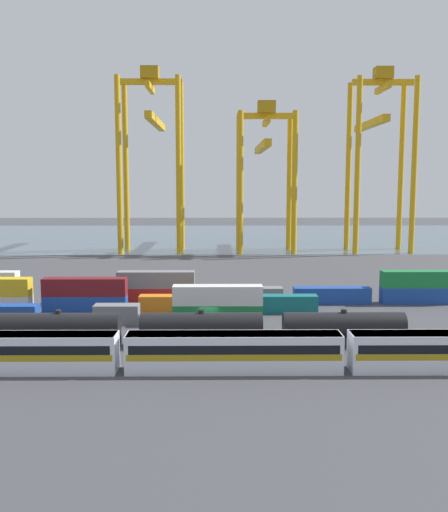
# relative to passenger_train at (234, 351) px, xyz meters

# --- Properties ---
(ground_plane) EXTENTS (420.00, 420.00, 0.00)m
(ground_plane) POSITION_rel_passenger_train_xyz_m (-2.92, 58.60, -2.14)
(ground_plane) COLOR #424247
(harbour_water) EXTENTS (400.00, 110.00, 0.01)m
(harbour_water) POSITION_rel_passenger_train_xyz_m (-2.92, 151.69, -2.14)
(harbour_water) COLOR #475B6B
(harbour_water) RESTS_ON ground_plane
(passenger_train) EXTENTS (66.66, 3.14, 3.90)m
(passenger_train) POSITION_rel_passenger_train_xyz_m (0.00, 0.00, 0.00)
(passenger_train) COLOR silver
(passenger_train) RESTS_ON ground_plane
(freight_tank_row) EXTENTS (63.90, 2.84, 4.30)m
(freight_tank_row) POSITION_rel_passenger_train_xyz_m (-11.81, 9.25, -0.13)
(freight_tank_row) COLOR #232326
(freight_tank_row) RESTS_ON ground_plane
(shipping_container_1) EXTENTS (6.04, 2.44, 2.60)m
(shipping_container_1) POSITION_rel_passenger_train_xyz_m (-28.99, 20.19, -0.84)
(shipping_container_1) COLOR #1C4299
(shipping_container_1) RESTS_ON ground_plane
(shipping_container_2) EXTENTS (6.04, 2.44, 2.60)m
(shipping_container_2) POSITION_rel_passenger_train_xyz_m (-15.32, 20.19, -0.84)
(shipping_container_2) COLOR slate
(shipping_container_2) RESTS_ON ground_plane
(shipping_container_3) EXTENTS (12.10, 2.44, 2.60)m
(shipping_container_3) POSITION_rel_passenger_train_xyz_m (-1.66, 20.19, -0.84)
(shipping_container_3) COLOR #197538
(shipping_container_3) RESTS_ON ground_plane
(shipping_container_4) EXTENTS (12.10, 2.44, 2.60)m
(shipping_container_4) POSITION_rel_passenger_train_xyz_m (-1.66, 20.19, 1.76)
(shipping_container_4) COLOR silver
(shipping_container_4) RESTS_ON shipping_container_3
(shipping_container_7) EXTENTS (12.10, 2.44, 2.60)m
(shipping_container_7) POSITION_rel_passenger_train_xyz_m (-21.04, 26.62, -0.84)
(shipping_container_7) COLOR #1C4299
(shipping_container_7) RESTS_ON ground_plane
(shipping_container_8) EXTENTS (12.10, 2.44, 2.60)m
(shipping_container_8) POSITION_rel_passenger_train_xyz_m (-21.04, 26.62, 1.76)
(shipping_container_8) COLOR maroon
(shipping_container_8) RESTS_ON shipping_container_7
(shipping_container_9) EXTENTS (12.10, 2.44, 2.60)m
(shipping_container_9) POSITION_rel_passenger_train_xyz_m (-7.08, 26.62, -0.84)
(shipping_container_9) COLOR orange
(shipping_container_9) RESTS_ON ground_plane
(shipping_container_10) EXTENTS (12.10, 2.44, 2.60)m
(shipping_container_10) POSITION_rel_passenger_train_xyz_m (6.89, 26.62, -0.84)
(shipping_container_10) COLOR #146066
(shipping_container_10) RESTS_ON ground_plane
(shipping_container_13) EXTENTS (6.04, 2.44, 2.60)m
(shipping_container_13) POSITION_rel_passenger_train_xyz_m (-25.23, 33.05, -0.84)
(shipping_container_13) COLOR gold
(shipping_container_13) RESTS_ON ground_plane
(shipping_container_14) EXTENTS (12.10, 2.44, 2.60)m
(shipping_container_14) POSITION_rel_passenger_train_xyz_m (-11.36, 33.05, -0.84)
(shipping_container_14) COLOR #AD211C
(shipping_container_14) RESTS_ON ground_plane
(shipping_container_15) EXTENTS (12.10, 2.44, 2.60)m
(shipping_container_15) POSITION_rel_passenger_train_xyz_m (-11.36, 33.05, 1.76)
(shipping_container_15) COLOR slate
(shipping_container_15) RESTS_ON shipping_container_14
(shipping_container_16) EXTENTS (12.10, 2.44, 2.60)m
(shipping_container_16) POSITION_rel_passenger_train_xyz_m (2.50, 33.05, -0.84)
(shipping_container_16) COLOR slate
(shipping_container_16) RESTS_ON ground_plane
(shipping_container_17) EXTENTS (12.10, 2.44, 2.60)m
(shipping_container_17) POSITION_rel_passenger_train_xyz_m (16.37, 33.05, -0.84)
(shipping_container_17) COLOR #1C4299
(shipping_container_17) RESTS_ON ground_plane
(shipping_container_18) EXTENTS (12.10, 2.44, 2.60)m
(shipping_container_18) POSITION_rel_passenger_train_xyz_m (30.23, 33.05, -0.84)
(shipping_container_18) COLOR #1C4299
(shipping_container_18) RESTS_ON ground_plane
(shipping_container_19) EXTENTS (12.10, 2.44, 2.60)m
(shipping_container_19) POSITION_rel_passenger_train_xyz_m (30.23, 33.05, 1.76)
(shipping_container_19) COLOR #197538
(shipping_container_19) RESTS_ON shipping_container_18
(gantry_crane_west) EXTENTS (17.56, 39.62, 50.46)m
(gantry_crane_west) POSITION_rel_passenger_train_xyz_m (-20.15, 107.97, 28.55)
(gantry_crane_west) COLOR gold
(gantry_crane_west) RESTS_ON ground_plane
(gantry_crane_central) EXTENTS (16.16, 41.63, 41.39)m
(gantry_crane_central) POSITION_rel_passenger_train_xyz_m (11.64, 108.76, 23.39)
(gantry_crane_central) COLOR gold
(gantry_crane_central) RESTS_ON ground_plane
(gantry_crane_east) EXTENTS (16.85, 34.38, 50.44)m
(gantry_crane_east) POSITION_rel_passenger_train_xyz_m (43.44, 107.21, 28.14)
(gantry_crane_east) COLOR gold
(gantry_crane_east) RESTS_ON ground_plane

